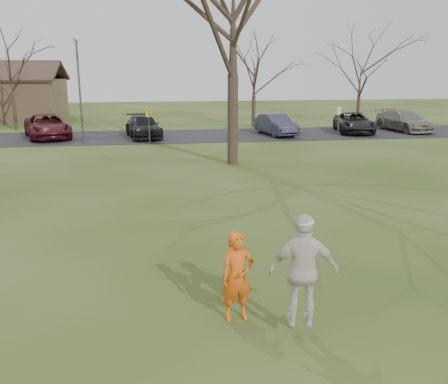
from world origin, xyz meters
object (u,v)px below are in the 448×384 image
(car_6, at_px, (354,123))
(catching_play, at_px, (304,271))
(player_defender, at_px, (237,277))
(lamp_post, at_px, (79,77))
(car_7, at_px, (404,121))
(car_5, at_px, (276,125))
(car_3, at_px, (143,127))
(big_tree, at_px, (233,10))
(car_2, at_px, (47,126))

(car_6, xyz_separation_m, catching_play, (-11.63, -25.30, 0.48))
(player_defender, relative_size, lamp_post, 0.27)
(car_6, bearing_deg, player_defender, -105.06)
(car_7, bearing_deg, player_defender, -132.31)
(car_7, bearing_deg, car_5, 175.97)
(player_defender, distance_m, catching_play, 1.31)
(car_7, distance_m, lamp_post, 22.67)
(player_defender, height_order, car_7, player_defender)
(car_3, relative_size, lamp_post, 0.77)
(player_defender, distance_m, lamp_post, 23.02)
(car_3, height_order, lamp_post, lamp_post)
(car_7, height_order, big_tree, big_tree)
(car_3, xyz_separation_m, big_tree, (4.41, -9.70, 6.26))
(car_7, xyz_separation_m, big_tree, (-14.27, -10.27, 6.23))
(car_6, height_order, lamp_post, lamp_post)
(car_2, bearing_deg, car_3, -23.20)
(car_3, height_order, car_7, car_7)
(car_3, bearing_deg, car_5, -11.38)
(car_2, xyz_separation_m, lamp_post, (2.62, -2.74, 3.17))
(car_3, bearing_deg, lamp_post, -158.45)
(big_tree, bearing_deg, lamp_post, 136.85)
(car_6, height_order, car_7, car_7)
(lamp_post, height_order, big_tree, big_tree)
(car_5, distance_m, big_tree, 12.23)
(car_5, xyz_separation_m, catching_play, (-5.80, -24.81, 0.48))
(car_5, distance_m, car_6, 5.84)
(car_5, bearing_deg, big_tree, -127.31)
(player_defender, xyz_separation_m, catching_play, (0.99, -0.76, 0.39))
(car_3, bearing_deg, car_6, -8.94)
(car_2, height_order, lamp_post, lamp_post)
(catching_play, distance_m, big_tree, 16.43)
(lamp_post, xyz_separation_m, big_tree, (8.00, -7.50, 3.03))
(car_2, distance_m, catching_play, 27.23)
(car_5, distance_m, car_7, 9.77)
(car_6, relative_size, lamp_post, 0.80)
(player_defender, relative_size, car_2, 0.31)
(player_defender, height_order, lamp_post, lamp_post)
(car_2, xyz_separation_m, car_3, (6.21, -0.54, -0.06))
(car_3, bearing_deg, car_7, -8.23)
(car_5, relative_size, car_7, 0.85)
(player_defender, relative_size, big_tree, 0.12)
(player_defender, xyz_separation_m, car_7, (16.54, 24.85, -0.07))
(car_2, height_order, car_7, car_2)
(car_3, bearing_deg, player_defender, -94.95)
(big_tree, bearing_deg, car_5, 64.49)
(car_6, distance_m, lamp_post, 18.80)
(car_3, xyz_separation_m, lamp_post, (-3.59, -2.20, 3.23))
(car_2, relative_size, big_tree, 0.39)
(car_5, bearing_deg, car_6, -7.00)
(catching_play, bearing_deg, player_defender, 142.66)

